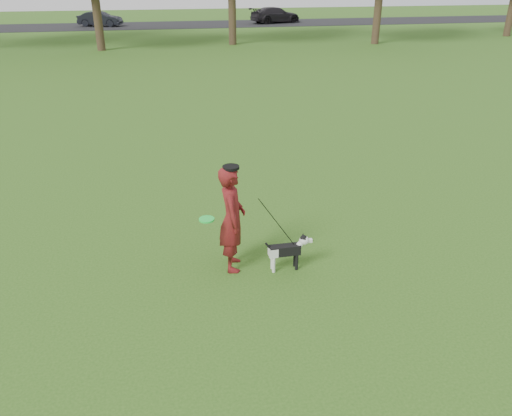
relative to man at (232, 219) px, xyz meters
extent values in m
plane|color=#285116|center=(0.23, -0.40, -0.84)|extent=(120.00, 120.00, 0.00)
cube|color=black|center=(0.23, 39.60, -0.83)|extent=(120.00, 7.00, 0.02)
imported|color=#590C1A|center=(0.00, 0.00, 0.00)|extent=(0.48, 0.66, 1.69)
cube|color=black|center=(0.77, -0.24, -0.50)|extent=(0.48, 0.15, 0.16)
cube|color=white|center=(0.59, -0.24, -0.51)|extent=(0.14, 0.15, 0.14)
cylinder|color=white|center=(0.59, -0.29, -0.71)|extent=(0.05, 0.05, 0.26)
cylinder|color=white|center=(0.59, -0.19, -0.71)|extent=(0.05, 0.05, 0.26)
cylinder|color=black|center=(0.96, -0.29, -0.71)|extent=(0.05, 0.05, 0.26)
cylinder|color=black|center=(0.96, -0.19, -0.71)|extent=(0.05, 0.05, 0.26)
cylinder|color=white|center=(0.99, -0.24, -0.46)|extent=(0.16, 0.10, 0.17)
sphere|color=white|center=(1.08, -0.24, -0.36)|extent=(0.15, 0.15, 0.15)
sphere|color=black|center=(1.07, -0.24, -0.33)|extent=(0.11, 0.11, 0.11)
cube|color=white|center=(1.16, -0.24, -0.38)|extent=(0.10, 0.06, 0.05)
sphere|color=black|center=(1.21, -0.24, -0.38)|extent=(0.03, 0.03, 0.03)
cone|color=black|center=(1.07, -0.28, -0.29)|extent=(0.05, 0.05, 0.06)
cone|color=black|center=(1.07, -0.20, -0.29)|extent=(0.05, 0.05, 0.06)
cylinder|color=black|center=(0.54, -0.24, -0.44)|extent=(0.17, 0.03, 0.22)
cylinder|color=black|center=(0.94, -0.24, -0.45)|extent=(0.11, 0.11, 0.02)
imported|color=black|center=(-4.84, 39.60, -0.23)|extent=(3.80, 2.19, 1.18)
imported|color=black|center=(10.29, 39.60, -0.16)|extent=(4.93, 3.11, 1.33)
cylinder|color=#1BDC3F|center=(-0.40, -0.14, 0.10)|extent=(0.23, 0.23, 0.02)
cylinder|color=black|center=(0.00, 0.00, 0.83)|extent=(0.25, 0.25, 0.04)
cylinder|color=#38281C|center=(-3.77, 25.10, 1.26)|extent=(0.48, 0.48, 4.20)
cylinder|color=#38281C|center=(4.23, 26.10, 1.68)|extent=(0.48, 0.48, 5.04)
cylinder|color=#38281C|center=(13.23, 24.60, 1.57)|extent=(0.48, 0.48, 4.83)
cylinder|color=#38281C|center=(24.23, 26.60, 1.15)|extent=(0.48, 0.48, 3.99)
camera|label=1|loc=(-1.00, -6.67, 3.39)|focal=35.00mm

